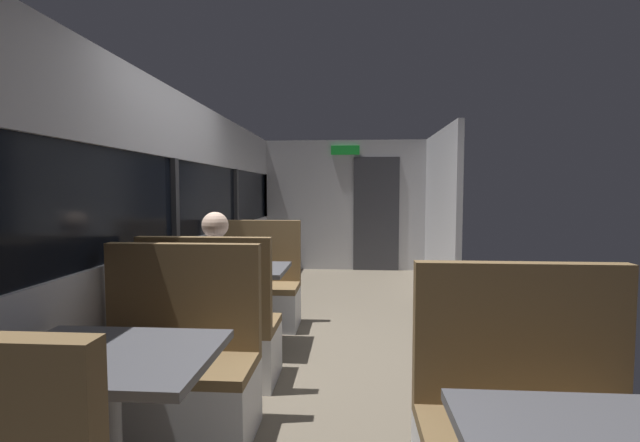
{
  "coord_description": "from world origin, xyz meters",
  "views": [
    {
      "loc": [
        0.14,
        -3.89,
        1.42
      ],
      "look_at": [
        -0.31,
        2.26,
        1.0
      ],
      "focal_mm": 25.48,
      "sensor_mm": 36.0,
      "label": 1
    }
  ],
  "objects_px": {
    "dining_table_near_window": "(108,376)",
    "seated_passenger": "(215,308)",
    "bench_near_window_facing_entry": "(174,379)",
    "dining_table_mid_window": "(236,278)",
    "bench_mid_window_facing_entry": "(254,295)",
    "bench_mid_window_facing_end": "(212,338)"
  },
  "relations": [
    {
      "from": "bench_near_window_facing_entry",
      "to": "bench_mid_window_facing_entry",
      "type": "height_order",
      "value": "same"
    },
    {
      "from": "bench_mid_window_facing_end",
      "to": "bench_mid_window_facing_entry",
      "type": "xyz_separation_m",
      "value": [
        0.0,
        1.4,
        0.0
      ]
    },
    {
      "from": "bench_mid_window_facing_end",
      "to": "dining_table_near_window",
      "type": "bearing_deg",
      "value": -90.0
    },
    {
      "from": "dining_table_near_window",
      "to": "bench_mid_window_facing_end",
      "type": "height_order",
      "value": "bench_mid_window_facing_end"
    },
    {
      "from": "dining_table_near_window",
      "to": "bench_near_window_facing_entry",
      "type": "distance_m",
      "value": 0.77
    },
    {
      "from": "dining_table_near_window",
      "to": "seated_passenger",
      "type": "relative_size",
      "value": 0.71
    },
    {
      "from": "dining_table_mid_window",
      "to": "seated_passenger",
      "type": "distance_m",
      "value": 0.64
    },
    {
      "from": "seated_passenger",
      "to": "bench_mid_window_facing_entry",
      "type": "bearing_deg",
      "value": 90.0
    },
    {
      "from": "dining_table_near_window",
      "to": "seated_passenger",
      "type": "distance_m",
      "value": 1.5
    },
    {
      "from": "bench_near_window_facing_entry",
      "to": "bench_mid_window_facing_end",
      "type": "height_order",
      "value": "same"
    },
    {
      "from": "bench_near_window_facing_entry",
      "to": "bench_mid_window_facing_entry",
      "type": "bearing_deg",
      "value": 90.0
    },
    {
      "from": "dining_table_near_window",
      "to": "dining_table_mid_window",
      "type": "xyz_separation_m",
      "value": [
        0.0,
        2.12,
        0.0
      ]
    },
    {
      "from": "dining_table_near_window",
      "to": "bench_mid_window_facing_end",
      "type": "xyz_separation_m",
      "value": [
        0.0,
        1.42,
        -0.31
      ]
    },
    {
      "from": "dining_table_mid_window",
      "to": "bench_mid_window_facing_entry",
      "type": "bearing_deg",
      "value": 90.0
    },
    {
      "from": "dining_table_mid_window",
      "to": "seated_passenger",
      "type": "height_order",
      "value": "seated_passenger"
    },
    {
      "from": "bench_near_window_facing_entry",
      "to": "dining_table_mid_window",
      "type": "distance_m",
      "value": 1.45
    },
    {
      "from": "dining_table_near_window",
      "to": "bench_mid_window_facing_entry",
      "type": "height_order",
      "value": "bench_mid_window_facing_entry"
    },
    {
      "from": "bench_near_window_facing_entry",
      "to": "dining_table_mid_window",
      "type": "relative_size",
      "value": 1.22
    },
    {
      "from": "bench_near_window_facing_entry",
      "to": "dining_table_near_window",
      "type": "bearing_deg",
      "value": -90.0
    },
    {
      "from": "dining_table_near_window",
      "to": "bench_mid_window_facing_entry",
      "type": "bearing_deg",
      "value": 90.0
    },
    {
      "from": "dining_table_mid_window",
      "to": "bench_mid_window_facing_end",
      "type": "height_order",
      "value": "bench_mid_window_facing_end"
    },
    {
      "from": "bench_near_window_facing_entry",
      "to": "bench_mid_window_facing_end",
      "type": "bearing_deg",
      "value": 90.0
    }
  ]
}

